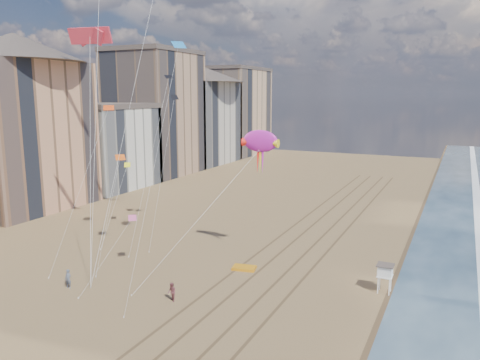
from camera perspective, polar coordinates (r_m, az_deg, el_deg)
name	(u,v)px	position (r m, az deg, el deg)	size (l,w,h in m)	color
wet_sand	(444,251)	(62.61, 23.63, -7.97)	(260.00, 260.00, 0.00)	#42301E
tracks	(288,257)	(55.93, 5.92, -9.28)	(7.68, 120.00, 0.01)	brown
buildings	(139,118)	(107.80, -12.17, 7.40)	(34.72, 131.35, 29.00)	#C6B284
lifeguard_stand	(385,271)	(47.57, 17.28, -10.55)	(1.56, 1.56, 2.82)	white
grounded_kite	(244,268)	(51.90, 0.51, -10.67)	(2.50, 1.59, 0.28)	orange
show_kite	(260,141)	(51.34, 2.48, 4.72)	(5.76, 7.47, 20.27)	#B81CA0
kite_flyer_a	(68,279)	(49.90, -20.21, -11.23)	(0.69, 0.46, 1.90)	#515969
kite_flyer_b	(172,292)	(44.61, -8.31, -13.39)	(0.87, 0.68, 1.79)	brown
small_kites	(144,114)	(55.67, -11.68, 7.84)	(16.13, 13.16, 18.61)	#DE4412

